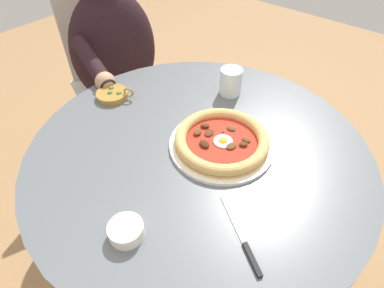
{
  "coord_description": "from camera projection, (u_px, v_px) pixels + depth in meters",
  "views": [
    {
      "loc": [
        0.49,
        0.39,
        1.36
      ],
      "look_at": [
        0.03,
        0.0,
        0.78
      ],
      "focal_mm": 29.44,
      "sensor_mm": 36.0,
      "label": 1
    }
  ],
  "objects": [
    {
      "name": "ground_plane",
      "position": [
        196.0,
        268.0,
        1.4
      ],
      "size": [
        6.0,
        6.0,
        0.02
      ],
      "primitive_type": "cube",
      "color": "#9E754C"
    },
    {
      "name": "dining_table",
      "position": [
        198.0,
        179.0,
        0.97
      ],
      "size": [
        0.96,
        0.96,
        0.74
      ],
      "color": "#565B60",
      "rests_on": "ground"
    },
    {
      "name": "pizza_on_plate",
      "position": [
        222.0,
        141.0,
        0.87
      ],
      "size": [
        0.29,
        0.29,
        0.04
      ],
      "color": "white",
      "rests_on": "dining_table"
    },
    {
      "name": "water_glass",
      "position": [
        231.0,
        83.0,
        1.04
      ],
      "size": [
        0.07,
        0.07,
        0.09
      ],
      "color": "silver",
      "rests_on": "dining_table"
    },
    {
      "name": "steak_knife",
      "position": [
        245.0,
        245.0,
        0.66
      ],
      "size": [
        0.12,
        0.18,
        0.01
      ],
      "color": "silver",
      "rests_on": "dining_table"
    },
    {
      "name": "ramekin_capers",
      "position": [
        126.0,
        230.0,
        0.67
      ],
      "size": [
        0.08,
        0.08,
        0.03
      ],
      "color": "white",
      "rests_on": "dining_table"
    },
    {
      "name": "olive_pan",
      "position": [
        112.0,
        95.0,
        1.05
      ],
      "size": [
        0.1,
        0.12,
        0.04
      ],
      "color": "olive",
      "rests_on": "dining_table"
    },
    {
      "name": "diner_person",
      "position": [
        121.0,
        90.0,
        1.5
      ],
      "size": [
        0.48,
        0.47,
        1.14
      ],
      "color": "#282833",
      "rests_on": "ground"
    },
    {
      "name": "cafe_chair_diner",
      "position": [
        111.0,
        70.0,
        1.57
      ],
      "size": [
        0.5,
        0.5,
        0.9
      ],
      "color": "beige",
      "rests_on": "ground"
    }
  ]
}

